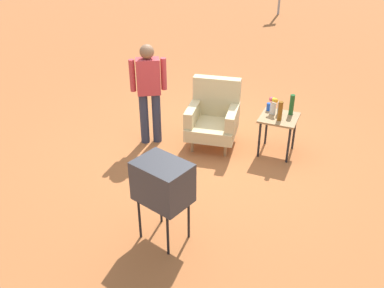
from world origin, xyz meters
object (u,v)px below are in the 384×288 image
(bottle_short_clear, at_px, (279,108))
(flower_vase, at_px, (273,105))
(tv_on_stand, at_px, (163,183))
(bottle_wine_green, at_px, (292,105))
(side_table, at_px, (279,122))
(bottle_tall_amber, at_px, (280,111))
(soda_can_blue, at_px, (269,107))
(person_standing, at_px, (149,89))
(armchair, at_px, (214,116))

(bottle_short_clear, bearing_deg, flower_vase, -168.84)
(tv_on_stand, height_order, bottle_wine_green, tv_on_stand)
(side_table, xyz_separation_m, bottle_tall_amber, (0.02, -0.11, 0.24))
(bottle_short_clear, relative_size, flower_vase, 0.75)
(soda_can_blue, distance_m, flower_vase, 0.15)
(tv_on_stand, xyz_separation_m, person_standing, (-1.23, 2.00, 0.16))
(armchair, distance_m, flower_vase, 0.96)
(bottle_wine_green, bearing_deg, person_standing, -164.18)
(bottle_tall_amber, relative_size, bottle_short_clear, 1.50)
(tv_on_stand, xyz_separation_m, bottle_short_clear, (0.73, 2.54, -0.05))
(tv_on_stand, distance_m, soda_can_blue, 2.67)
(side_table, xyz_separation_m, soda_can_blue, (-0.21, 0.16, 0.15))
(tv_on_stand, relative_size, bottle_tall_amber, 3.43)
(person_standing, height_order, bottle_tall_amber, person_standing)
(soda_can_blue, distance_m, bottle_wine_green, 0.36)
(side_table, xyz_separation_m, bottle_wine_green, (0.14, 0.16, 0.25))
(person_standing, bearing_deg, bottle_wine_green, 15.82)
(armchair, distance_m, bottle_tall_amber, 1.09)
(armchair, height_order, person_standing, person_standing)
(tv_on_stand, distance_m, bottle_tall_amber, 2.46)
(armchair, xyz_separation_m, side_table, (1.03, 0.09, 0.04))
(soda_can_blue, height_order, flower_vase, flower_vase)
(person_standing, xyz_separation_m, bottle_short_clear, (1.96, 0.54, -0.21))
(tv_on_stand, height_order, flower_vase, tv_on_stand)
(person_standing, bearing_deg, flower_vase, 15.52)
(bottle_short_clear, bearing_deg, tv_on_stand, -106.08)
(bottle_short_clear, bearing_deg, side_table, -74.29)
(person_standing, height_order, bottle_wine_green, person_standing)
(bottle_short_clear, bearing_deg, soda_can_blue, 159.04)
(soda_can_blue, relative_size, bottle_tall_amber, 0.41)
(armchair, xyz_separation_m, tv_on_stand, (0.27, -2.35, 0.28))
(person_standing, xyz_separation_m, flower_vase, (1.86, 0.52, -0.16))
(tv_on_stand, distance_m, bottle_wine_green, 2.76)
(bottle_tall_amber, bearing_deg, person_standing, -170.67)
(armchair, distance_m, bottle_wine_green, 1.23)
(armchair, relative_size, side_table, 1.69)
(soda_can_blue, xyz_separation_m, flower_vase, (0.09, -0.09, 0.09))
(armchair, bearing_deg, person_standing, -159.99)
(bottle_wine_green, bearing_deg, armchair, -167.76)
(side_table, relative_size, bottle_short_clear, 3.14)
(person_standing, xyz_separation_m, bottle_tall_amber, (2.01, 0.33, -0.16))
(bottle_wine_green, distance_m, bottle_tall_amber, 0.30)
(tv_on_stand, xyz_separation_m, bottle_wine_green, (0.90, 2.61, 0.01))
(armchair, distance_m, tv_on_stand, 2.39)
(side_table, xyz_separation_m, flower_vase, (-0.12, 0.07, 0.24))
(side_table, height_order, bottle_short_clear, bottle_short_clear)
(person_standing, bearing_deg, tv_on_stand, -58.51)
(armchair, distance_m, bottle_short_clear, 1.04)
(person_standing, bearing_deg, bottle_tall_amber, 9.33)
(bottle_tall_amber, distance_m, flower_vase, 0.24)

